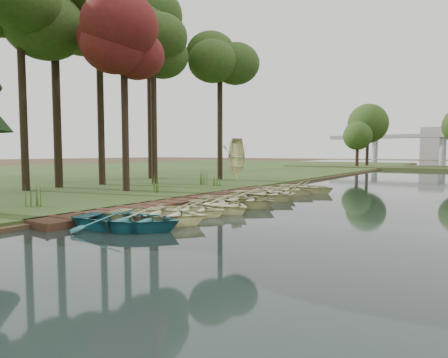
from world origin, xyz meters
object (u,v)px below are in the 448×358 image
Objects in this scene: rowboat_1 at (157,213)px; rowboat_0 at (128,218)px; stored_rowboat at (236,176)px; rowboat_2 at (188,208)px; boardwalk at (191,201)px.

rowboat_0 is at bearing 156.94° from rowboat_1.
stored_rowboat reaches higher than rowboat_1.
rowboat_0 is 1.22× the size of rowboat_2.
stored_rowboat is (-7.03, 17.46, 0.22)m from rowboat_0.
rowboat_2 is at bearing -134.28° from stored_rowboat.
rowboat_2 is (-0.07, 1.79, -0.07)m from rowboat_1.
boardwalk is 5.60m from rowboat_1.
stored_rowboat is at bearing 5.26° from rowboat_0.
stored_rowboat is at bearing 111.98° from boardwalk.
rowboat_2 is 16.04m from stored_rowboat.
rowboat_1 is 1.21× the size of rowboat_2.
stored_rowboat is (-4.53, 11.23, 0.50)m from boardwalk.
boardwalk is 6.71m from rowboat_0.
boardwalk is 4.05m from rowboat_2.
stored_rowboat is (-7.02, 14.42, 0.29)m from rowboat_2.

